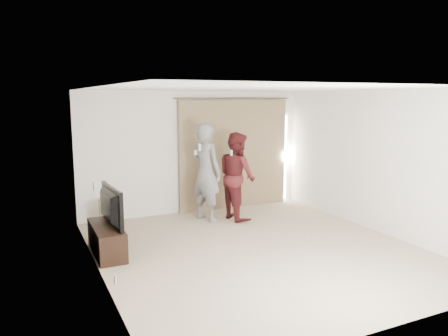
{
  "coord_description": "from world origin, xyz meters",
  "views": [
    {
      "loc": [
        -3.42,
        -5.94,
        2.47
      ],
      "look_at": [
        -0.05,
        1.2,
        1.18
      ],
      "focal_mm": 35.0,
      "sensor_mm": 36.0,
      "label": 1
    }
  ],
  "objects_px": {
    "tv": "(105,207)",
    "person_man": "(206,172)",
    "person_woman": "(237,176)",
    "tv_console": "(107,240)"
  },
  "relations": [
    {
      "from": "tv",
      "to": "tv_console",
      "type": "bearing_deg",
      "value": -0.0
    },
    {
      "from": "person_man",
      "to": "tv_console",
      "type": "bearing_deg",
      "value": -152.76
    },
    {
      "from": "tv_console",
      "to": "tv",
      "type": "xyz_separation_m",
      "value": [
        0.0,
        0.0,
        0.54
      ]
    },
    {
      "from": "person_woman",
      "to": "tv",
      "type": "bearing_deg",
      "value": -161.27
    },
    {
      "from": "tv_console",
      "to": "person_man",
      "type": "distance_m",
      "value": 2.59
    },
    {
      "from": "tv",
      "to": "person_man",
      "type": "height_order",
      "value": "person_man"
    },
    {
      "from": "tv",
      "to": "person_woman",
      "type": "height_order",
      "value": "person_woman"
    },
    {
      "from": "person_man",
      "to": "person_woman",
      "type": "xyz_separation_m",
      "value": [
        0.6,
        -0.18,
        -0.09
      ]
    },
    {
      "from": "person_woman",
      "to": "person_man",
      "type": "bearing_deg",
      "value": 163.0
    },
    {
      "from": "tv_console",
      "to": "person_woman",
      "type": "xyz_separation_m",
      "value": [
        2.8,
        0.95,
        0.66
      ]
    }
  ]
}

